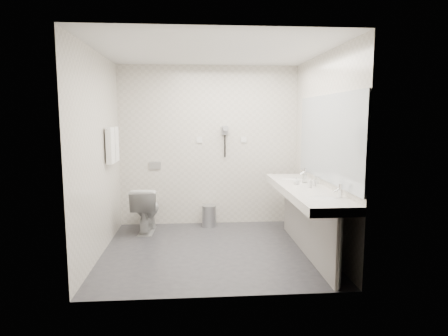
{
  "coord_description": "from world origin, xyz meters",
  "views": [
    {
      "loc": [
        -0.23,
        -4.78,
        1.71
      ],
      "look_at": [
        0.15,
        0.15,
        1.05
      ],
      "focal_mm": 30.86,
      "sensor_mm": 36.0,
      "label": 1
    }
  ],
  "objects": [
    {
      "name": "basin_far",
      "position": [
        1.12,
        0.45,
        0.83
      ],
      "size": [
        0.4,
        0.31,
        0.05
      ],
      "primitive_type": "ellipsoid",
      "color": "white",
      "rests_on": "vanity_counter"
    },
    {
      "name": "wall_front",
      "position": [
        0.0,
        -1.3,
        1.25
      ],
      "size": [
        2.8,
        0.0,
        2.8
      ],
      "primitive_type": "plane",
      "rotation": [
        -1.57,
        0.0,
        0.0
      ],
      "color": "beige",
      "rests_on": "floor"
    },
    {
      "name": "wall_back",
      "position": [
        0.0,
        1.3,
        1.25
      ],
      "size": [
        2.8,
        0.0,
        2.8
      ],
      "primitive_type": "plane",
      "rotation": [
        1.57,
        0.0,
        0.0
      ],
      "color": "beige",
      "rests_on": "floor"
    },
    {
      "name": "flush_plate",
      "position": [
        -0.85,
        1.29,
        0.95
      ],
      "size": [
        0.18,
        0.02,
        0.12
      ],
      "primitive_type": "cube",
      "color": "#B2B5BA",
      "rests_on": "wall_back"
    },
    {
      "name": "dryer_cord",
      "position": [
        0.25,
        1.26,
        1.25
      ],
      "size": [
        0.02,
        0.02,
        0.35
      ],
      "primitive_type": "cylinder",
      "color": "black",
      "rests_on": "dryer_cradle"
    },
    {
      "name": "wall_left",
      "position": [
        -1.4,
        0.0,
        1.25
      ],
      "size": [
        0.0,
        2.6,
        2.6
      ],
      "primitive_type": "plane",
      "rotation": [
        1.57,
        0.0,
        1.57
      ],
      "color": "beige",
      "rests_on": "floor"
    },
    {
      "name": "dryer_barrel",
      "position": [
        0.25,
        1.2,
        1.53
      ],
      "size": [
        0.08,
        0.14,
        0.08
      ],
      "primitive_type": "cylinder",
      "rotation": [
        1.57,
        0.0,
        0.0
      ],
      "color": "gray",
      "rests_on": "dryer_cradle"
    },
    {
      "name": "basin_near",
      "position": [
        1.12,
        -0.85,
        0.83
      ],
      "size": [
        0.4,
        0.31,
        0.05
      ],
      "primitive_type": "ellipsoid",
      "color": "white",
      "rests_on": "vanity_counter"
    },
    {
      "name": "towel_near",
      "position": [
        -1.34,
        0.41,
        1.33
      ],
      "size": [
        0.07,
        0.24,
        0.48
      ],
      "primitive_type": "cube",
      "color": "white",
      "rests_on": "towel_rail"
    },
    {
      "name": "bin_lid",
      "position": [
        -0.01,
        1.1,
        0.33
      ],
      "size": [
        0.23,
        0.23,
        0.02
      ],
      "primitive_type": "cylinder",
      "color": "#B2B5BA",
      "rests_on": "pedal_bin"
    },
    {
      "name": "floor",
      "position": [
        0.0,
        0.0,
        0.0
      ],
      "size": [
        2.8,
        2.8,
        0.0
      ],
      "primitive_type": "plane",
      "color": "#2D2D33",
      "rests_on": "ground"
    },
    {
      "name": "towel_far",
      "position": [
        -1.34,
        0.69,
        1.33
      ],
      "size": [
        0.07,
        0.24,
        0.48
      ],
      "primitive_type": "cube",
      "color": "white",
      "rests_on": "towel_rail"
    },
    {
      "name": "towel_rail",
      "position": [
        -1.35,
        0.55,
        1.55
      ],
      "size": [
        0.02,
        0.62,
        0.02
      ],
      "primitive_type": "cylinder",
      "rotation": [
        1.57,
        0.0,
        0.0
      ],
      "color": "silver",
      "rests_on": "wall_left"
    },
    {
      "name": "wall_right",
      "position": [
        1.4,
        0.0,
        1.25
      ],
      "size": [
        0.0,
        2.6,
        2.6
      ],
      "primitive_type": "plane",
      "rotation": [
        1.57,
        0.0,
        -1.57
      ],
      "color": "beige",
      "rests_on": "floor"
    },
    {
      "name": "vanity_panel",
      "position": [
        1.15,
        -0.2,
        0.38
      ],
      "size": [
        0.03,
        2.15,
        0.75
      ],
      "primitive_type": "cube",
      "color": "gray",
      "rests_on": "floor"
    },
    {
      "name": "toilet",
      "position": [
        -0.96,
        0.89,
        0.34
      ],
      "size": [
        0.41,
        0.68,
        0.68
      ],
      "primitive_type": "imported",
      "rotation": [
        0.0,
        0.0,
        3.09
      ],
      "color": "white",
      "rests_on": "floor"
    },
    {
      "name": "faucet_far",
      "position": [
        1.32,
        0.45,
        0.92
      ],
      "size": [
        0.04,
        0.04,
        0.15
      ],
      "primitive_type": "cylinder",
      "color": "silver",
      "rests_on": "vanity_counter"
    },
    {
      "name": "mirror",
      "position": [
        1.39,
        -0.2,
        1.45
      ],
      "size": [
        0.02,
        2.2,
        1.05
      ],
      "primitive_type": "cube",
      "color": "#B2BCC6",
      "rests_on": "wall_right"
    },
    {
      "name": "glass_left",
      "position": [
        1.34,
        0.02,
        0.9
      ],
      "size": [
        0.07,
        0.07,
        0.1
      ],
      "primitive_type": "cylinder",
      "rotation": [
        0.0,
        0.0,
        -0.33
      ],
      "color": "silver",
      "rests_on": "vanity_counter"
    },
    {
      "name": "soap_bottle_b",
      "position": [
        1.07,
        -0.0,
        0.9
      ],
      "size": [
        0.11,
        0.11,
        0.1
      ],
      "primitive_type": "imported",
      "rotation": [
        0.0,
        0.0,
        -0.8
      ],
      "color": "beige",
      "rests_on": "vanity_counter"
    },
    {
      "name": "pedal_bin",
      "position": [
        -0.01,
        1.1,
        0.16
      ],
      "size": [
        0.26,
        0.26,
        0.32
      ],
      "primitive_type": "cylinder",
      "rotation": [
        0.0,
        0.0,
        0.14
      ],
      "color": "#B2B5BA",
      "rests_on": "floor"
    },
    {
      "name": "glass_right",
      "position": [
        1.21,
        0.12,
        0.9
      ],
      "size": [
        0.07,
        0.07,
        0.11
      ],
      "primitive_type": "cylinder",
      "rotation": [
        0.0,
        0.0,
        -0.31
      ],
      "color": "silver",
      "rests_on": "vanity_counter"
    },
    {
      "name": "vanity_counter",
      "position": [
        1.12,
        -0.2,
        0.8
      ],
      "size": [
        0.55,
        2.2,
        0.1
      ],
      "primitive_type": "cube",
      "color": "silver",
      "rests_on": "floor"
    },
    {
      "name": "switch_plate_a",
      "position": [
        -0.15,
        1.29,
        1.35
      ],
      "size": [
        0.09,
        0.02,
        0.09
      ],
      "primitive_type": "cube",
      "color": "white",
      "rests_on": "wall_back"
    },
    {
      "name": "ceiling",
      "position": [
        0.0,
        0.0,
        2.5
      ],
      "size": [
        2.8,
        2.8,
        0.0
      ],
      "primitive_type": "plane",
      "rotation": [
        3.14,
        0.0,
        0.0
      ],
      "color": "silver",
      "rests_on": "wall_back"
    },
    {
      "name": "faucet_near",
      "position": [
        1.32,
        -0.85,
        0.92
      ],
      "size": [
        0.04,
        0.04,
        0.15
      ],
      "primitive_type": "cylinder",
      "color": "silver",
      "rests_on": "vanity_counter"
    },
    {
      "name": "dryer_cradle",
      "position": [
        0.25,
        1.27,
        1.5
      ],
      "size": [
        0.1,
        0.04,
        0.14
      ],
      "primitive_type": "cube",
      "color": "gray",
      "rests_on": "wall_back"
    },
    {
      "name": "vanity_post_far",
      "position": [
        1.18,
        0.84,
        0.38
      ],
      "size": [
        0.06,
        0.06,
        0.75
      ],
      "primitive_type": "cylinder",
      "color": "silver",
      "rests_on": "floor"
    },
    {
      "name": "soap_bottle_c",
      "position": [
        1.17,
        -0.26,
        0.91
      ],
      "size": [
        0.05,
        0.05,
        0.12
      ],
      "primitive_type": "imported",
      "rotation": [
        0.0,
        0.0,
        -0.18
      ],
      "color": "beige",
      "rests_on": "vanity_counter"
    },
    {
      "name": "vanity_post_near",
      "position": [
        1.18,
        -1.24,
        0.38
      ],
      "size": [
        0.06,
        0.06,
        0.75
      ],
      "primitive_type": "cylinder",
      "color": "silver",
      "rests_on": "floor"
    },
    {
      "name": "switch_plate_b",
      "position": [
        0.55,
        1.29,
        1.35
      ],
      "size": [
        0.09,
        0.02,
        0.09
      ],
      "primitive_type": "cube",
      "color": "white",
      "rests_on": "wall_back"
    },
    {
      "name": "soap_bottle_a",
      "position": [
        1.26,
        -0.13,
        0.9
      ],
      "size": [
        0.07,
        0.07,
        0.11
      ],
      "primitive_type": "imported",
      "rotation": [
        0.0,
        0.0,
        0.78
      ],
      "color": "beige",
      "rests_on": "vanity_counter"
    }
  ]
}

